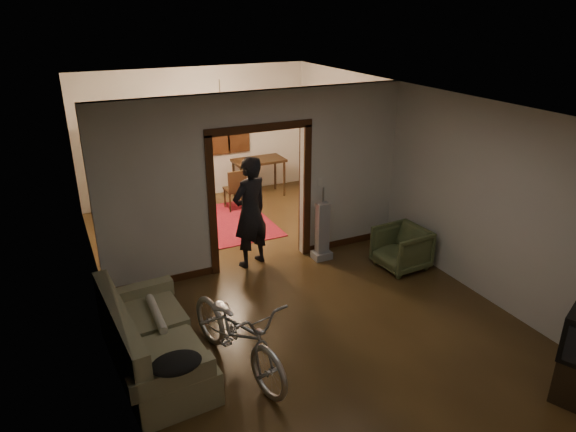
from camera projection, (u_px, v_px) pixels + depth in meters
floor at (280, 281)px, 7.94m from camera, size 5.00×8.50×0.01m
ceiling at (278, 98)px, 6.87m from camera, size 5.00×8.50×0.01m
wall_back at (196, 134)px, 10.95m from camera, size 5.00×0.02×2.80m
wall_left at (97, 226)px, 6.41m from camera, size 0.02×8.50×2.80m
wall_right at (418, 173)px, 8.40m from camera, size 0.02×8.50×2.80m
partition_wall at (259, 181)px, 8.03m from camera, size 5.00×0.14×2.80m
door_casing at (260, 199)px, 8.15m from camera, size 1.74×0.20×2.32m
far_window at (228, 125)px, 11.14m from camera, size 0.98×0.06×1.28m
chandelier at (220, 102)px, 9.13m from camera, size 0.24×0.24×0.24m
light_switch at (320, 182)px, 8.44m from camera, size 0.08×0.01×0.12m
sofa at (154, 335)px, 5.89m from camera, size 1.03×2.02×0.90m
rolled_paper at (156, 313)px, 6.15m from camera, size 0.10×0.81×0.10m
jacket at (176, 363)px, 5.06m from camera, size 0.51×0.38×0.15m
bicycle at (238, 332)px, 5.87m from camera, size 1.05×1.97×0.99m
armchair at (401, 248)px, 8.23m from camera, size 0.79×0.77×0.68m
vacuum at (322, 231)px, 8.47m from camera, size 0.35×0.31×1.00m
person at (250, 212)px, 8.13m from camera, size 0.78×0.64×1.83m
oriental_rug at (228, 223)px, 10.04m from camera, size 1.62×2.12×0.02m
locker at (140, 165)px, 10.37m from camera, size 1.08×0.81×1.92m
globe at (134, 117)px, 10.00m from camera, size 0.25×0.25×0.25m
desk at (259, 178)px, 11.34m from camera, size 1.26×0.96×0.83m
desk_chair at (234, 189)px, 10.58m from camera, size 0.48×0.48×0.87m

